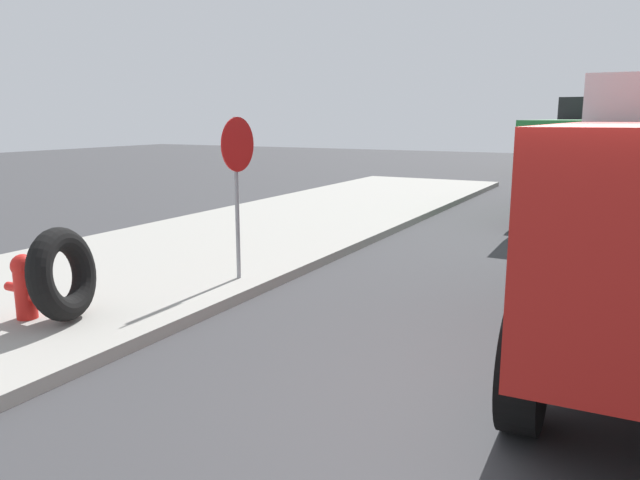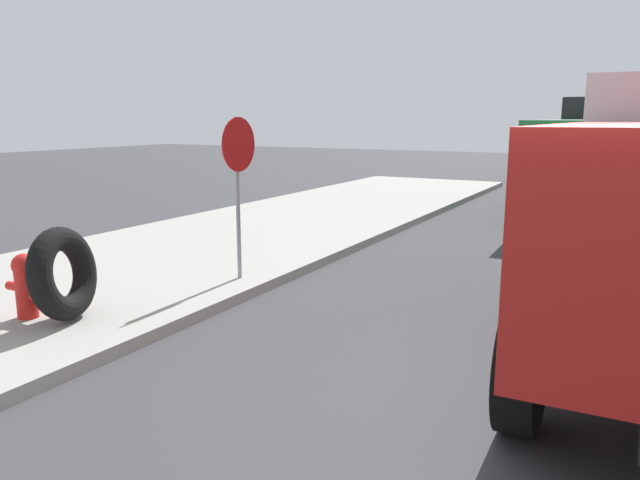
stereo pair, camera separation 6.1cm
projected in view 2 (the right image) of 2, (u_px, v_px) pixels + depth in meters
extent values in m
plane|color=#38383A|center=(525.00, 434.00, 4.81)|extent=(80.00, 80.00, 0.00)
cube|color=#99968E|center=(0.00, 306.00, 7.82)|extent=(36.00, 5.00, 0.15)
cylinder|color=red|center=(26.00, 294.00, 7.11)|extent=(0.24, 0.24, 0.56)
sphere|color=red|center=(24.00, 265.00, 7.04)|extent=(0.27, 0.27, 0.27)
cylinder|color=red|center=(38.00, 291.00, 7.00)|extent=(0.11, 0.19, 0.11)
cylinder|color=red|center=(14.00, 286.00, 7.19)|extent=(0.11, 0.19, 0.11)
cylinder|color=red|center=(39.00, 297.00, 7.01)|extent=(0.13, 0.19, 0.13)
torus|color=black|center=(63.00, 274.00, 6.96)|extent=(1.16, 0.73, 1.11)
cylinder|color=gray|center=(238.00, 199.00, 8.72)|extent=(0.06, 0.06, 2.31)
cylinder|color=red|center=(239.00, 144.00, 8.55)|extent=(0.76, 0.02, 0.76)
cylinder|color=black|center=(577.00, 252.00, 8.81)|extent=(1.11, 0.32, 1.10)
cylinder|color=black|center=(524.00, 364.00, 4.79)|extent=(1.11, 0.32, 1.10)
cube|color=#237033|center=(596.00, 155.00, 14.04)|extent=(4.89, 2.67, 1.60)
cube|color=black|center=(613.00, 138.00, 17.02)|extent=(2.09, 2.57, 2.20)
cube|color=black|center=(598.00, 191.00, 15.15)|extent=(7.03, 1.15, 0.24)
cylinder|color=black|center=(561.00, 184.00, 17.74)|extent=(1.11, 0.34, 1.10)
cylinder|color=black|center=(526.00, 203.00, 13.85)|extent=(1.11, 0.34, 1.10)
cube|color=gold|center=(620.00, 138.00, 26.46)|extent=(4.83, 2.56, 1.60)
cube|color=black|center=(615.00, 132.00, 23.32)|extent=(2.03, 2.53, 2.20)
cube|color=black|center=(616.00, 161.00, 25.71)|extent=(7.01, 0.99, 0.24)
cylinder|color=black|center=(577.00, 166.00, 24.35)|extent=(1.10, 0.31, 1.10)
cylinder|color=black|center=(590.00, 159.00, 28.30)|extent=(1.10, 0.31, 1.10)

